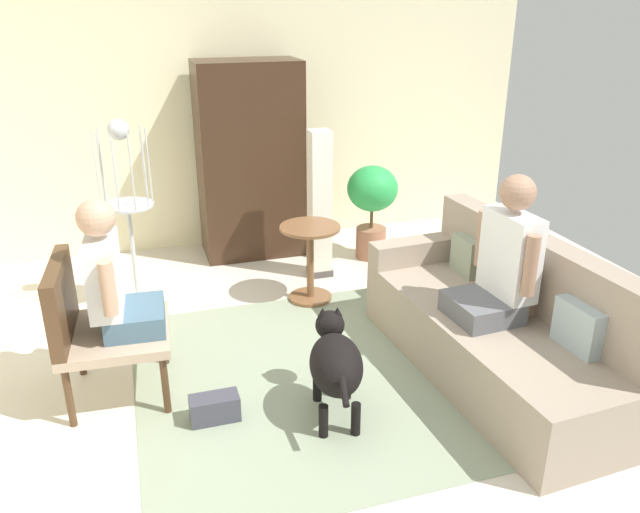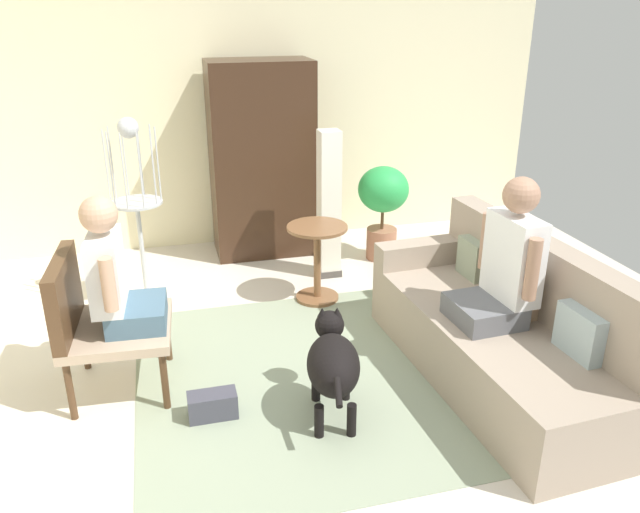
{
  "view_description": "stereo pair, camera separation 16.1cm",
  "coord_description": "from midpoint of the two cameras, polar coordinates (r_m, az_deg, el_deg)",
  "views": [
    {
      "loc": [
        -0.98,
        -3.37,
        2.33
      ],
      "look_at": [
        0.06,
        -0.03,
        0.9
      ],
      "focal_mm": 35.43,
      "sensor_mm": 36.0,
      "label": 1
    },
    {
      "loc": [
        -0.83,
        -3.42,
        2.33
      ],
      "look_at": [
        0.06,
        -0.03,
        0.9
      ],
      "focal_mm": 35.43,
      "sensor_mm": 36.0,
      "label": 2
    }
  ],
  "objects": [
    {
      "name": "area_rug",
      "position": [
        4.28,
        1.43,
        -10.7
      ],
      "size": [
        2.43,
        2.38,
        0.01
      ],
      "primitive_type": "cube",
      "color": "gray",
      "rests_on": "ground"
    },
    {
      "name": "armoire_cabinet",
      "position": [
        6.06,
        -4.51,
        8.69
      ],
      "size": [
        0.95,
        0.56,
        1.83
      ],
      "primitive_type": "cube",
      "color": "#382316",
      "rests_on": "ground"
    },
    {
      "name": "person_on_armchair",
      "position": [
        3.97,
        -16.93,
        -1.65
      ],
      "size": [
        0.45,
        0.57,
        0.84
      ],
      "color": "#47657A"
    },
    {
      "name": "back_wall",
      "position": [
        6.37,
        -6.44,
        12.48
      ],
      "size": [
        6.15,
        0.12,
        2.52
      ],
      "primitive_type": "cube",
      "color": "beige",
      "rests_on": "ground"
    },
    {
      "name": "potted_plant",
      "position": [
        5.96,
        6.49,
        5.04
      ],
      "size": [
        0.47,
        0.47,
        0.9
      ],
      "color": "#996047",
      "rests_on": "ground"
    },
    {
      "name": "column_lamp",
      "position": [
        5.53,
        1.65,
        4.57
      ],
      "size": [
        0.2,
        0.2,
        1.31
      ],
      "color": "#4C4742",
      "rests_on": "ground"
    },
    {
      "name": "couch",
      "position": [
        4.31,
        17.04,
        -6.55
      ],
      "size": [
        0.94,
        2.14,
        0.93
      ],
      "color": "gray",
      "rests_on": "ground"
    },
    {
      "name": "person_on_couch",
      "position": [
        4.06,
        17.5,
        -0.74
      ],
      "size": [
        0.49,
        0.57,
        0.92
      ],
      "color": "#5A5B60"
    },
    {
      "name": "handbag",
      "position": [
        3.91,
        -8.48,
        -13.17
      ],
      "size": [
        0.29,
        0.14,
        0.16
      ],
      "primitive_type": "cube",
      "color": "#3F3F4C",
      "rests_on": "ground"
    },
    {
      "name": "round_end_table",
      "position": [
        5.14,
        0.65,
        -0.05
      ],
      "size": [
        0.49,
        0.49,
        0.65
      ],
      "color": "brown",
      "rests_on": "ground"
    },
    {
      "name": "bird_cage_stand",
      "position": [
        5.1,
        -15.25,
        3.65
      ],
      "size": [
        0.4,
        0.4,
        1.53
      ],
      "color": "silver",
      "rests_on": "ground"
    },
    {
      "name": "dog",
      "position": [
        3.74,
        2.42,
        -9.5
      ],
      "size": [
        0.4,
        0.82,
        0.58
      ],
      "color": "black",
      "rests_on": "ground"
    },
    {
      "name": "ground_plane",
      "position": [
        4.22,
        0.22,
        -11.28
      ],
      "size": [
        6.66,
        6.66,
        0.0
      ],
      "primitive_type": "plane",
      "color": "beige"
    },
    {
      "name": "armchair",
      "position": [
        4.1,
        -18.7,
        -5.11
      ],
      "size": [
        0.68,
        0.71,
        0.91
      ],
      "color": "#4C331E",
      "rests_on": "ground"
    }
  ]
}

